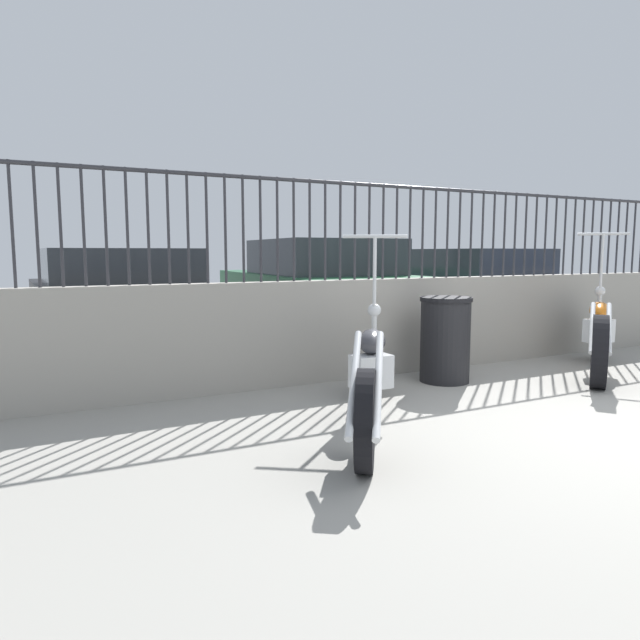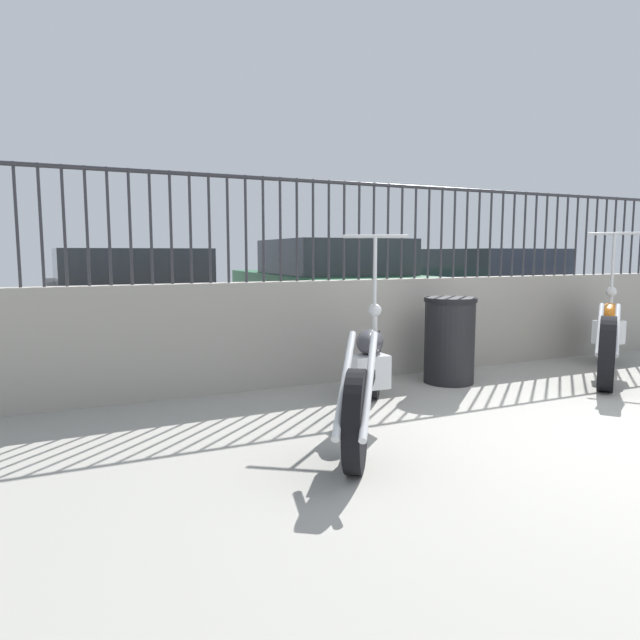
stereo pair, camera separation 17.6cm
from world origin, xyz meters
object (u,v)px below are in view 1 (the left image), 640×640
Objects in this scene: car_green at (319,289)px; car_blue at (466,287)px; motorcycle_orange at (599,336)px; motorcycle_dark_grey at (370,378)px; car_black at (118,299)px; trash_bin at (445,339)px.

car_green is 2.73m from car_blue.
car_green is at bearing 72.89° from motorcycle_orange.
motorcycle_dark_grey is 6.02m from car_blue.
motorcycle_orange is 5.59m from car_black.
trash_bin is at bearing 178.86° from car_green.
car_blue reaches higher than trash_bin.
car_black is 2.79m from car_green.
car_blue is (4.44, 4.06, 0.28)m from motorcycle_dark_grey.
motorcycle_dark_grey is 4.40m from car_black.
car_black is (-2.55, 3.27, 0.25)m from trash_bin.
car_black is 5.52m from car_blue.
motorcycle_dark_grey is at bearing 151.86° from motorcycle_orange.
car_black is at bearing 90.51° from car_green.
motorcycle_dark_grey is 4.48m from car_green.
motorcycle_orange is 2.14× the size of trash_bin.
motorcycle_dark_grey is 0.46× the size of car_green.
motorcycle_orange is 1.66m from trash_bin.
motorcycle_dark_grey is at bearing -146.16° from trash_bin.
motorcycle_dark_grey is 2.43× the size of trash_bin.
car_black is at bearing 100.24° from motorcycle_orange.
motorcycle_dark_grey reaches higher than car_black.
car_blue is at bearing -13.23° from motorcycle_dark_grey.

